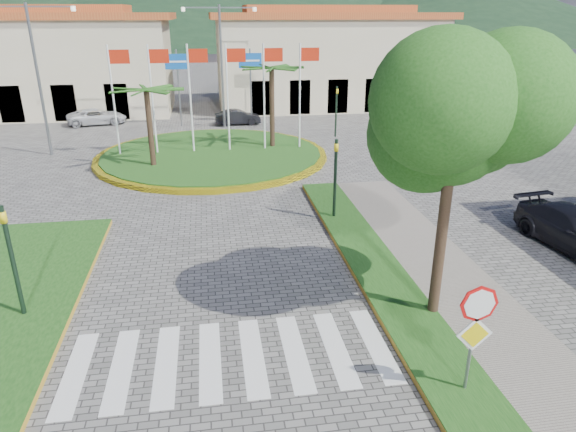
{
  "coord_description": "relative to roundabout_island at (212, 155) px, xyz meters",
  "views": [
    {
      "loc": [
        -0.13,
        -6.02,
        7.55
      ],
      "look_at": [
        2.07,
        8.0,
        1.89
      ],
      "focal_mm": 32.0,
      "sensor_mm": 36.0,
      "label": 1
    }
  ],
  "objects": [
    {
      "name": "sidewalk_right",
      "position": [
        6.0,
        -20.0,
        -0.1
      ],
      "size": [
        4.0,
        28.0,
        0.15
      ],
      "primitive_type": "cube",
      "color": "gray",
      "rests_on": "ground"
    },
    {
      "name": "verge_right",
      "position": [
        4.8,
        -20.0,
        -0.08
      ],
      "size": [
        1.6,
        28.0,
        0.18
      ],
      "primitive_type": "cube",
      "color": "#194313",
      "rests_on": "ground"
    },
    {
      "name": "crosswalk",
      "position": [
        -0.0,
        -18.0,
        -0.17
      ],
      "size": [
        8.0,
        3.0,
        0.01
      ],
      "primitive_type": "cube",
      "color": "silver",
      "rests_on": "ground"
    },
    {
      "name": "roundabout_island",
      "position": [
        0.0,
        0.0,
        0.0
      ],
      "size": [
        12.7,
        12.7,
        6.0
      ],
      "color": "yellow",
      "rests_on": "ground"
    },
    {
      "name": "stop_sign",
      "position": [
        4.9,
        -20.04,
        1.62
      ],
      "size": [
        0.8,
        0.11,
        2.65
      ],
      "color": "slate",
      "rests_on": "ground"
    },
    {
      "name": "deciduous_tree",
      "position": [
        5.5,
        -17.0,
        5.0
      ],
      "size": [
        3.6,
        3.6,
        6.8
      ],
      "color": "black",
      "rests_on": "ground"
    },
    {
      "name": "traffic_light_left",
      "position": [
        -5.2,
        -15.5,
        1.77
      ],
      "size": [
        0.15,
        0.18,
        3.2
      ],
      "color": "black",
      "rests_on": "ground"
    },
    {
      "name": "traffic_light_right",
      "position": [
        4.5,
        -10.0,
        1.77
      ],
      "size": [
        0.15,
        0.18,
        3.2
      ],
      "color": "black",
      "rests_on": "ground"
    },
    {
      "name": "traffic_light_far",
      "position": [
        8.0,
        4.0,
        1.77
      ],
      "size": [
        0.18,
        0.15,
        3.2
      ],
      "color": "black",
      "rests_on": "ground"
    },
    {
      "name": "direction_sign_west",
      "position": [
        -2.0,
        8.97,
        3.36
      ],
      "size": [
        1.6,
        0.14,
        5.2
      ],
      "color": "slate",
      "rests_on": "ground"
    },
    {
      "name": "direction_sign_east",
      "position": [
        3.0,
        8.97,
        3.36
      ],
      "size": [
        1.6,
        0.14,
        5.2
      ],
      "color": "slate",
      "rests_on": "ground"
    },
    {
      "name": "street_lamp_centre",
      "position": [
        1.0,
        8.0,
        4.32
      ],
      "size": [
        4.8,
        0.16,
        8.0
      ],
      "color": "slate",
      "rests_on": "ground"
    },
    {
      "name": "street_lamp_west",
      "position": [
        -9.0,
        2.0,
        4.32
      ],
      "size": [
        4.8,
        0.16,
        8.0
      ],
      "color": "slate",
      "rests_on": "ground"
    },
    {
      "name": "building_left",
      "position": [
        -14.0,
        16.0,
        3.73
      ],
      "size": [
        23.32,
        9.54,
        8.05
      ],
      "color": "beige",
      "rests_on": "ground"
    },
    {
      "name": "building_right",
      "position": [
        10.0,
        16.0,
        3.73
      ],
      "size": [
        19.08,
        9.54,
        8.05
      ],
      "color": "beige",
      "rests_on": "ground"
    },
    {
      "name": "hill_far_east",
      "position": [
        70.0,
        113.0,
        8.83
      ],
      "size": [
        120.0,
        120.0,
        18.0
      ],
      "primitive_type": "cone",
      "color": "black",
      "rests_on": "ground"
    },
    {
      "name": "hill_near_back",
      "position": [
        -10.0,
        108.0,
        7.83
      ],
      "size": [
        110.0,
        110.0,
        16.0
      ],
      "primitive_type": "cone",
      "color": "black",
      "rests_on": "ground"
    },
    {
      "name": "white_van",
      "position": [
        -8.0,
        10.39,
        0.39
      ],
      "size": [
        4.35,
        2.69,
        1.12
      ],
      "primitive_type": "imported",
      "rotation": [
        0.0,
        0.0,
        1.79
      ],
      "color": "silver",
      "rests_on": "ground"
    },
    {
      "name": "car_dark_a",
      "position": [
        -7.3,
        13.55,
        0.48
      ],
      "size": [
        4.12,
        2.91,
        1.3
      ],
      "primitive_type": "imported",
      "rotation": [
        0.0,
        0.0,
        1.97
      ],
      "color": "black",
      "rests_on": "ground"
    },
    {
      "name": "car_dark_b",
      "position": [
        2.0,
        8.8,
        0.36
      ],
      "size": [
        3.25,
        1.23,
        1.06
      ],
      "primitive_type": "imported",
      "rotation": [
        0.0,
        0.0,
        1.61
      ],
      "color": "black",
      "rests_on": "ground"
    },
    {
      "name": "car_side_right",
      "position": [
        12.0,
        -13.74,
        0.49
      ],
      "size": [
        2.48,
        4.81,
        1.33
      ],
      "primitive_type": "imported",
      "rotation": [
        0.0,
        0.0,
        0.14
      ],
      "color": "black",
      "rests_on": "ground"
    }
  ]
}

